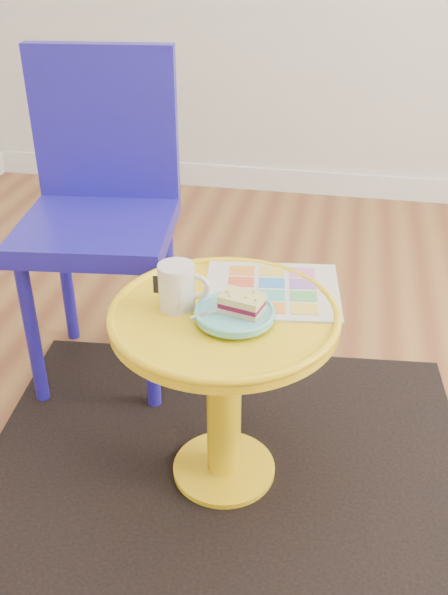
% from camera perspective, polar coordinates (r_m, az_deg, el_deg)
% --- Properties ---
extents(floor, '(4.00, 4.00, 0.00)m').
position_cam_1_polar(floor, '(1.86, 10.18, -14.69)').
color(floor, brown).
rests_on(floor, ground).
extents(room_walls, '(4.00, 4.00, 4.00)m').
position_cam_1_polar(room_walls, '(2.78, -9.72, 3.63)').
color(room_walls, silver).
rests_on(room_walls, ground).
extents(rug, '(1.39, 1.21, 0.01)m').
position_cam_1_polar(rug, '(1.83, -0.00, -14.70)').
color(rug, black).
rests_on(rug, ground).
extents(side_table, '(0.53, 0.53, 0.50)m').
position_cam_1_polar(side_table, '(1.59, 0.00, -5.63)').
color(side_table, yellow).
rests_on(side_table, ground).
extents(chair, '(0.48, 0.48, 0.98)m').
position_cam_1_polar(chair, '(2.00, -10.53, 8.35)').
color(chair, '#2119A7').
rests_on(chair, ground).
extents(newspaper, '(0.35, 0.31, 0.01)m').
position_cam_1_polar(newspaper, '(1.60, 4.13, 0.64)').
color(newspaper, silver).
rests_on(newspaper, side_table).
extents(mug, '(0.12, 0.08, 0.11)m').
position_cam_1_polar(mug, '(1.51, -4.01, 1.05)').
color(mug, silver).
rests_on(mug, side_table).
extents(plate, '(0.18, 0.18, 0.02)m').
position_cam_1_polar(plate, '(1.47, 0.93, -1.45)').
color(plate, '#61C7CD').
rests_on(plate, newspaper).
extents(cake_slice, '(0.11, 0.08, 0.04)m').
position_cam_1_polar(cake_slice, '(1.46, 1.55, -0.47)').
color(cake_slice, '#D3BC8C').
rests_on(cake_slice, plate).
extents(fork, '(0.12, 0.10, 0.00)m').
position_cam_1_polar(fork, '(1.47, -0.20, -1.06)').
color(fork, silver).
rests_on(fork, plate).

